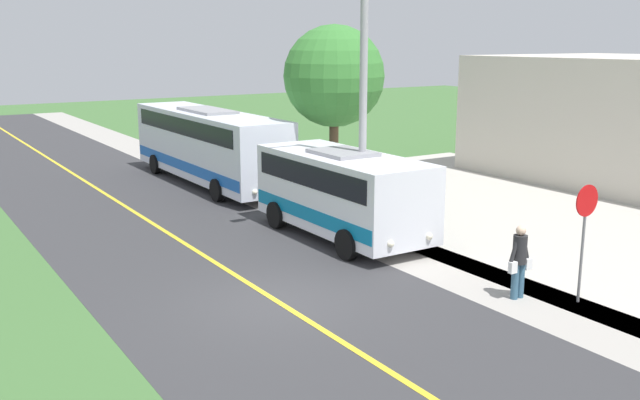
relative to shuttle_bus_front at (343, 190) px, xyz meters
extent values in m
plane|color=#3D6633|center=(4.56, 3.91, -1.53)|extent=(120.00, 120.00, 0.00)
cube|color=#333335|center=(4.56, 3.91, -1.53)|extent=(8.00, 100.00, 0.01)
cube|color=#9E9991|center=(-0.64, 3.91, -1.53)|extent=(2.40, 100.00, 0.01)
cube|color=gold|center=(4.56, 3.91, -1.53)|extent=(0.16, 100.00, 0.00)
cube|color=white|center=(0.00, 0.00, -0.03)|extent=(2.53, 6.69, 2.31)
cube|color=#0C72A5|center=(0.00, 0.00, -0.63)|extent=(2.57, 6.56, 0.44)
cube|color=black|center=(0.00, 0.00, 0.58)|extent=(2.57, 6.02, 0.70)
cube|color=gray|center=(0.00, 0.00, 1.19)|extent=(1.52, 2.01, 0.12)
cylinder|color=black|center=(-1.26, 2.07, -1.08)|extent=(0.25, 0.90, 0.90)
cylinder|color=black|center=(1.26, 2.07, -1.08)|extent=(0.25, 0.90, 0.90)
cylinder|color=black|center=(-1.26, -2.08, -1.08)|extent=(0.25, 0.90, 0.90)
cylinder|color=black|center=(1.26, -2.08, -1.08)|extent=(0.25, 0.90, 0.90)
sphere|color=#F2EACC|center=(-0.70, 3.37, -0.83)|extent=(0.20, 0.20, 0.20)
sphere|color=#F2EACC|center=(0.70, 3.37, -0.83)|extent=(0.20, 0.20, 0.20)
cube|color=silver|center=(0.05, -10.29, 0.21)|extent=(2.43, 11.24, 2.78)
cube|color=blue|center=(0.05, -10.29, -0.63)|extent=(2.47, 11.02, 0.44)
cube|color=black|center=(0.05, -10.29, 1.05)|extent=(2.47, 10.12, 0.70)
cube|color=gray|center=(0.05, -10.29, 1.66)|extent=(1.46, 3.37, 0.12)
cylinder|color=black|center=(-1.16, -6.80, -1.08)|extent=(0.25, 0.90, 0.90)
cylinder|color=black|center=(1.26, -6.80, -1.08)|extent=(0.25, 0.90, 0.90)
cylinder|color=black|center=(-1.16, -13.77, -1.08)|extent=(0.25, 0.90, 0.90)
cylinder|color=black|center=(1.26, -13.77, -1.08)|extent=(0.25, 0.90, 0.90)
sphere|color=#F2EACC|center=(-0.62, -4.65, -0.83)|extent=(0.20, 0.20, 0.20)
sphere|color=#F2EACC|center=(0.72, -4.65, -0.83)|extent=(0.20, 0.20, 0.20)
cylinder|color=#335972|center=(-0.59, 6.85, -1.09)|extent=(0.18, 0.18, 0.89)
cylinder|color=#335972|center=(-0.39, 6.85, -1.09)|extent=(0.18, 0.18, 0.89)
cylinder|color=#262628|center=(-0.49, 6.85, -0.30)|extent=(0.34, 0.34, 0.70)
sphere|color=beige|center=(-0.49, 6.85, 0.18)|extent=(0.24, 0.24, 0.24)
cylinder|color=#262628|center=(-0.67, 6.85, -0.26)|extent=(0.29, 0.10, 0.63)
cube|color=white|center=(-0.75, 6.90, -0.69)|extent=(0.20, 0.12, 0.28)
cylinder|color=#262628|center=(-0.30, 6.85, -0.26)|extent=(0.29, 0.10, 0.63)
cube|color=white|center=(-0.23, 6.90, -0.69)|extent=(0.20, 0.12, 0.28)
cylinder|color=slate|center=(-1.54, 7.82, -0.43)|extent=(0.07, 0.07, 2.20)
cylinder|color=red|center=(-1.54, 7.84, 0.97)|extent=(0.76, 0.03, 0.76)
cylinder|color=#9E9EA3|center=(-0.44, 0.44, 2.96)|extent=(0.24, 0.24, 9.00)
cylinder|color=brown|center=(-2.84, -4.77, 0.14)|extent=(0.36, 0.36, 3.35)
sphere|color=#387A33|center=(-2.84, -4.77, 3.27)|extent=(3.88, 3.88, 3.88)
camera|label=1|loc=(12.31, 17.99, 4.62)|focal=39.65mm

